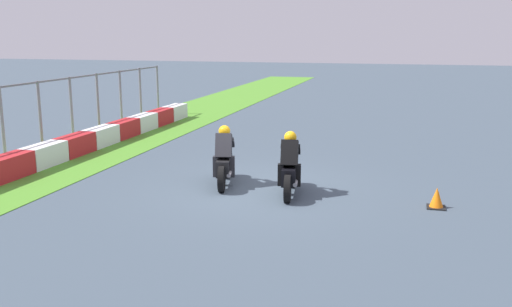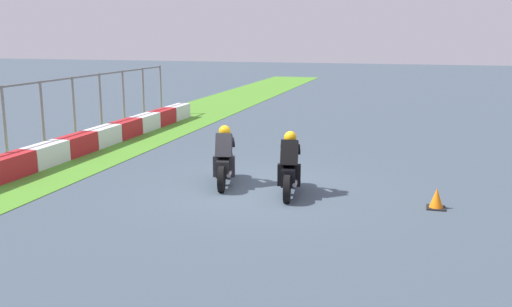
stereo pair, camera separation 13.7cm
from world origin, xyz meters
The scene contains 6 objects.
ground_plane centered at (0.00, 0.00, 0.00)m, with size 120.00×120.00×0.00m, color #404E5B.
grass_verge centered at (0.00, 6.65, 0.01)m, with size 72.00×3.91×0.02m, color #4F912B.
track_barrier centered at (0.00, 6.61, 0.32)m, with size 21.97×0.60×0.64m.
rider_lane_a centered at (-0.18, -0.84, 0.62)m, with size 2.04×0.59×1.51m.
rider_lane_b centered at (0.23, 0.94, 0.62)m, with size 2.02×0.66×1.51m.
traffic_cone centered at (-0.41, -4.19, 0.21)m, with size 0.40×0.40×0.46m.
Camera 1 is at (-13.09, -3.55, 3.79)m, focal length 40.02 mm.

